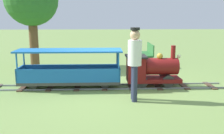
# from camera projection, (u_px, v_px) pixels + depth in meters

# --- Properties ---
(ground_plane) EXTENTS (60.00, 60.00, 0.00)m
(ground_plane) POSITION_uv_depth(u_px,v_px,m) (113.00, 87.00, 6.71)
(ground_plane) COLOR #75934C
(track) EXTENTS (0.68, 6.40, 0.04)m
(track) POSITION_uv_depth(u_px,v_px,m) (104.00, 87.00, 6.70)
(track) COLOR gray
(track) RESTS_ON ground_plane
(locomotive) EXTENTS (0.64, 1.45, 1.07)m
(locomotive) POSITION_uv_depth(u_px,v_px,m) (151.00, 69.00, 6.65)
(locomotive) COLOR maroon
(locomotive) RESTS_ON ground_plane
(passenger_car) EXTENTS (0.74, 2.70, 0.97)m
(passenger_car) POSITION_uv_depth(u_px,v_px,m) (70.00, 72.00, 6.58)
(passenger_car) COLOR #3F3F3F
(passenger_car) RESTS_ON ground_plane
(conductor_person) EXTENTS (0.30, 0.30, 1.62)m
(conductor_person) POSITION_uv_depth(u_px,v_px,m) (135.00, 58.00, 5.49)
(conductor_person) COLOR #282D47
(conductor_person) RESTS_ON ground_plane
(park_bench) EXTENTS (1.30, 0.41, 0.82)m
(park_bench) POSITION_uv_depth(u_px,v_px,m) (147.00, 54.00, 9.73)
(park_bench) COLOR #2D6B33
(park_bench) RESTS_ON ground_plane
(oak_tree_near) EXTENTS (1.87, 1.87, 3.37)m
(oak_tree_near) POSITION_uv_depth(u_px,v_px,m) (31.00, 0.00, 8.81)
(oak_tree_near) COLOR brown
(oak_tree_near) RESTS_ON ground_plane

